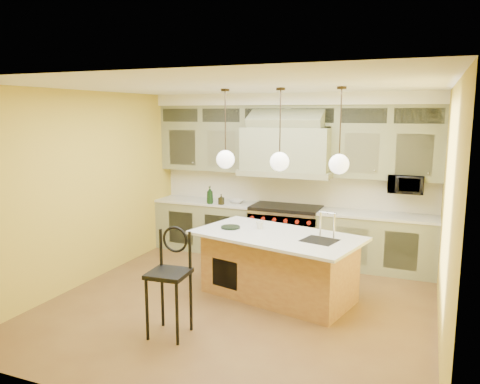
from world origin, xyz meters
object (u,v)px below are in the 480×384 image
at_px(counter_stool, 170,275).
at_px(range, 286,232).
at_px(microwave, 406,184).
at_px(kitchen_island, 278,264).

bearing_deg(counter_stool, range, 78.60).
bearing_deg(microwave, range, -176.88).
xyz_separation_m(kitchen_island, microwave, (1.55, 1.81, 0.98)).
distance_m(range, kitchen_island, 1.75).
height_order(kitchen_island, counter_stool, kitchen_island).
xyz_separation_m(kitchen_island, counter_stool, (-0.82, -1.55, 0.25)).
distance_m(range, microwave, 2.18).
bearing_deg(microwave, kitchen_island, -130.44).
relative_size(range, counter_stool, 0.95).
xyz_separation_m(range, microwave, (1.95, 0.11, 0.96)).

